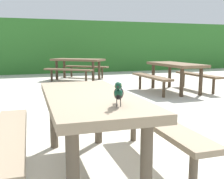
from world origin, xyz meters
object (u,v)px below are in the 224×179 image
object	(u,v)px
bird_grackle	(119,93)
picnic_table_mid_left	(78,64)
picnic_table_mid_right	(175,70)
picnic_table_foreground	(89,113)

from	to	relation	value
bird_grackle	picnic_table_mid_left	distance (m)	7.70
bird_grackle	picnic_table_mid_right	distance (m)	5.32
bird_grackle	picnic_table_mid_right	xyz separation A→B (m)	(3.14, 4.29, -0.29)
bird_grackle	picnic_table_mid_left	xyz separation A→B (m)	(1.25, 7.59, -0.29)
picnic_table_mid_left	picnic_table_mid_right	size ratio (longest dim) A/B	1.32
picnic_table_foreground	picnic_table_mid_right	distance (m)	4.90
picnic_table_foreground	picnic_table_mid_right	size ratio (longest dim) A/B	1.01
picnic_table_foreground	picnic_table_mid_right	xyz separation A→B (m)	(3.21, 3.70, 0.00)
bird_grackle	picnic_table_mid_right	bearing A→B (deg)	53.79
picnic_table_foreground	picnic_table_mid_left	world-z (taller)	same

